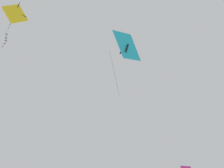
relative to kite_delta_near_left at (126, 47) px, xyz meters
name	(u,v)px	position (x,y,z in m)	size (l,w,h in m)	color
kite_delta_near_left	(126,47)	(0.00, 0.00, 0.00)	(1.42, 2.43, 4.30)	#1EB2C6
kite_diamond_upper_right	(15,14)	(7.41, 3.93, 4.30)	(1.98, 2.12, 6.05)	yellow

